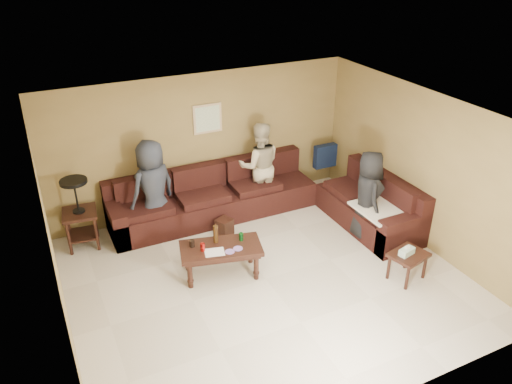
# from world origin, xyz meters

# --- Properties ---
(room) EXTENTS (5.60, 5.50, 2.50)m
(room) POSITION_xyz_m (0.00, 0.00, 1.66)
(room) COLOR beige
(room) RESTS_ON ground
(sectional_sofa) EXTENTS (4.65, 2.90, 0.97)m
(sectional_sofa) POSITION_xyz_m (0.81, 1.52, 0.33)
(sectional_sofa) COLOR black
(sectional_sofa) RESTS_ON ground
(coffee_table) EXTENTS (1.29, 0.86, 0.77)m
(coffee_table) POSITION_xyz_m (-0.54, 0.40, 0.42)
(coffee_table) COLOR black
(coffee_table) RESTS_ON ground
(end_table_left) EXTENTS (0.58, 0.58, 1.19)m
(end_table_left) POSITION_xyz_m (-2.27, 2.09, 0.62)
(end_table_left) COLOR black
(end_table_left) RESTS_ON ground
(side_table_right) EXTENTS (0.61, 0.54, 0.58)m
(side_table_right) POSITION_xyz_m (1.87, -0.87, 0.38)
(side_table_right) COLOR black
(side_table_right) RESTS_ON ground
(waste_bin) EXTENTS (0.31, 0.31, 0.29)m
(waste_bin) POSITION_xyz_m (-0.07, 1.41, 0.14)
(waste_bin) COLOR black
(waste_bin) RESTS_ON ground
(wall_art) EXTENTS (0.52, 0.04, 0.52)m
(wall_art) POSITION_xyz_m (0.10, 2.48, 1.70)
(wall_art) COLOR tan
(wall_art) RESTS_ON ground
(person_left) EXTENTS (0.95, 0.78, 1.67)m
(person_left) POSITION_xyz_m (-1.08, 1.97, 0.84)
(person_left) COLOR #292E3A
(person_left) RESTS_ON ground
(person_middle) EXTENTS (0.93, 0.81, 1.63)m
(person_middle) POSITION_xyz_m (0.90, 2.07, 0.81)
(person_middle) COLOR #C0B18F
(person_middle) RESTS_ON ground
(person_right) EXTENTS (0.68, 0.85, 1.52)m
(person_right) POSITION_xyz_m (2.04, 0.38, 0.76)
(person_right) COLOR black
(person_right) RESTS_ON ground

